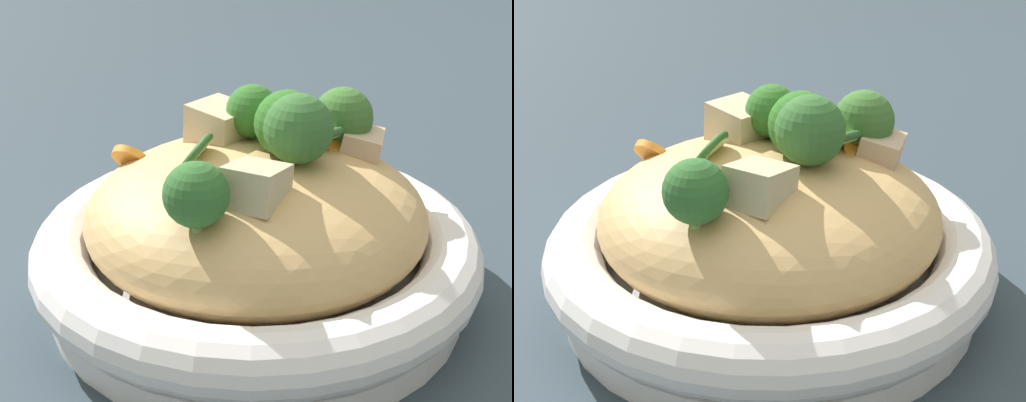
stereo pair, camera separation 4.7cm
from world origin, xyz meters
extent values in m
plane|color=#313F48|center=(0.00, 0.00, 0.00)|extent=(3.00, 3.00, 0.00)
cylinder|color=white|center=(0.00, 0.00, 0.01)|extent=(0.28, 0.28, 0.02)
torus|color=white|center=(0.00, 0.00, 0.04)|extent=(0.30, 0.30, 0.04)
ellipsoid|color=tan|center=(0.00, 0.00, 0.06)|extent=(0.22, 0.22, 0.09)
torus|color=tan|center=(0.01, 0.00, 0.08)|extent=(0.08, 0.08, 0.04)
torus|color=tan|center=(-0.04, 0.03, 0.08)|extent=(0.09, 0.09, 0.02)
cone|color=#9DBA73|center=(0.01, 0.02, 0.10)|extent=(0.03, 0.03, 0.02)
sphere|color=#2E6A24|center=(0.01, 0.02, 0.12)|extent=(0.06, 0.06, 0.04)
cone|color=#A2C26E|center=(0.02, 0.02, 0.10)|extent=(0.02, 0.02, 0.02)
sphere|color=#34672F|center=(0.02, 0.02, 0.12)|extent=(0.06, 0.06, 0.04)
cone|color=#A3BB6E|center=(0.05, -0.07, 0.09)|extent=(0.02, 0.02, 0.02)
sphere|color=#30662D|center=(0.05, -0.07, 0.11)|extent=(0.05, 0.05, 0.04)
cone|color=#9CBF76|center=(0.00, 0.07, 0.09)|extent=(0.02, 0.02, 0.01)
sphere|color=#3C6C2E|center=(0.00, 0.07, 0.11)|extent=(0.06, 0.06, 0.04)
cone|color=#9FB576|center=(-0.03, 0.02, 0.10)|extent=(0.02, 0.02, 0.02)
sphere|color=#306B27|center=(-0.03, 0.02, 0.12)|extent=(0.05, 0.05, 0.04)
cylinder|color=orange|center=(-0.06, 0.06, 0.09)|extent=(0.03, 0.03, 0.02)
cylinder|color=orange|center=(0.01, 0.06, 0.10)|extent=(0.03, 0.03, 0.02)
cylinder|color=orange|center=(-0.07, -0.06, 0.09)|extent=(0.03, 0.03, 0.02)
cylinder|color=beige|center=(-0.02, -0.03, 0.10)|extent=(0.04, 0.04, 0.03)
torus|color=#285622|center=(-0.02, -0.03, 0.10)|extent=(0.04, 0.04, 0.03)
cylinder|color=beige|center=(0.00, 0.05, 0.10)|extent=(0.04, 0.04, 0.03)
torus|color=#2B5728|center=(0.00, 0.05, 0.10)|extent=(0.05, 0.05, 0.03)
cylinder|color=beige|center=(-0.02, 0.04, 0.10)|extent=(0.05, 0.04, 0.03)
torus|color=#225C21|center=(-0.02, 0.04, 0.10)|extent=(0.05, 0.05, 0.03)
cube|color=beige|center=(-0.04, 0.00, 0.11)|extent=(0.05, 0.05, 0.04)
cube|color=beige|center=(-0.03, 0.08, 0.09)|extent=(0.05, 0.05, 0.03)
cube|color=#D3B08E|center=(0.01, 0.08, 0.10)|extent=(0.05, 0.05, 0.03)
cube|color=#C8BB90|center=(0.04, -0.03, 0.10)|extent=(0.05, 0.05, 0.03)
camera|label=1|loc=(0.35, -0.23, 0.27)|focal=50.04mm
camera|label=2|loc=(0.38, -0.19, 0.27)|focal=50.04mm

